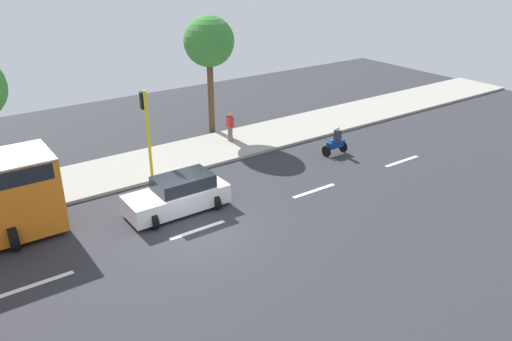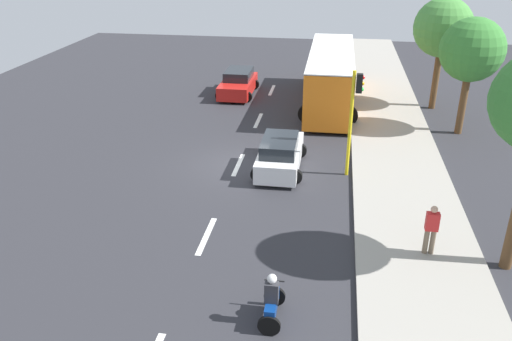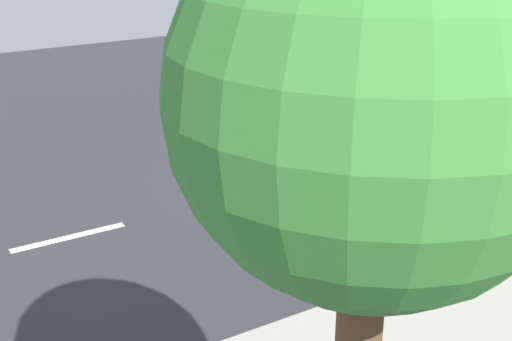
{
  "view_description": "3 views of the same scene",
  "coord_description": "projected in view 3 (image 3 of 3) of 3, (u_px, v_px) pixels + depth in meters",
  "views": [
    {
      "loc": [
        -15.13,
        7.86,
        10.04
      ],
      "look_at": [
        0.74,
        -3.31,
        1.43
      ],
      "focal_mm": 35.17,
      "sensor_mm": 36.0,
      "label": 1
    },
    {
      "loc": [
        3.98,
        -20.78,
        9.51
      ],
      "look_at": [
        1.21,
        -2.71,
        1.05
      ],
      "focal_mm": 36.59,
      "sensor_mm": 36.0,
      "label": 2
    },
    {
      "loc": [
        12.94,
        -9.27,
        6.55
      ],
      "look_at": [
        1.89,
        -2.57,
        1.45
      ],
      "focal_mm": 48.03,
      "sensor_mm": 36.0,
      "label": 3
    }
  ],
  "objects": [
    {
      "name": "lane_stripe_north",
      "position": [
        69.0,
        237.0,
        14.27
      ],
      "size": [
        0.2,
        2.4,
        0.01
      ],
      "primitive_type": "cube",
      "color": "white",
      "rests_on": "ground"
    },
    {
      "name": "lane_stripe_south",
      "position": [
        472.0,
        140.0,
        20.06
      ],
      "size": [
        0.2,
        2.4,
        0.01
      ],
      "primitive_type": "cube",
      "color": "white",
      "rests_on": "ground"
    },
    {
      "name": "ground_plane",
      "position": [
        304.0,
        183.0,
        17.19
      ],
      "size": [
        40.0,
        60.0,
        0.1
      ],
      "primitive_type": "cube",
      "color": "#2D2D33"
    },
    {
      "name": "lane_stripe_mid",
      "position": [
        304.0,
        181.0,
        17.17
      ],
      "size": [
        0.2,
        2.4,
        0.01
      ],
      "primitive_type": "cube",
      "color": "white",
      "rests_on": "ground"
    },
    {
      "name": "traffic_light_corner",
      "position": [
        453.0,
        120.0,
        12.1
      ],
      "size": [
        0.49,
        0.24,
        4.5
      ],
      "color": "yellow",
      "rests_on": "ground"
    },
    {
      "name": "car_white",
      "position": [
        347.0,
        180.0,
        15.34
      ],
      "size": [
        2.15,
        4.24,
        1.52
      ],
      "color": "white",
      "rests_on": "ground"
    },
    {
      "name": "street_tree_center",
      "position": [
        374.0,
        109.0,
        4.56
      ],
      "size": [
        2.85,
        2.85,
        6.75
      ],
      "color": "brown",
      "rests_on": "ground"
    }
  ]
}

